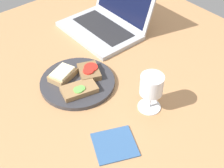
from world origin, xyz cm
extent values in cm
cube|color=#B27F51|center=(0.00, 0.00, 1.50)|extent=(140.00, 140.00, 3.00)
cylinder|color=#333338|center=(-7.96, -5.21, 3.72)|extent=(25.69, 25.69, 1.44)
cube|color=#937047|center=(-3.20, -7.75, 5.36)|extent=(9.13, 12.74, 1.84)
cylinder|color=#6BB74C|center=(-2.28, -8.69, 6.48)|extent=(3.15, 3.15, 0.39)
cylinder|color=#6BB74C|center=(-2.28, -7.64, 6.44)|extent=(2.80, 2.80, 0.32)
cube|color=brown|center=(-8.13, 0.19, 5.48)|extent=(10.95, 9.76, 2.09)
cylinder|color=red|center=(-7.41, -0.76, 6.83)|extent=(3.71, 3.71, 0.62)
cylinder|color=red|center=(-8.51, 1.16, 6.73)|extent=(4.84, 4.84, 0.41)
cube|color=#A88456|center=(-12.54, -8.05, 5.55)|extent=(8.82, 10.64, 2.23)
cube|color=#F4EAB7|center=(-12.54, -8.05, 7.07)|extent=(7.76, 9.16, 0.81)
cylinder|color=white|center=(15.75, 5.91, 3.20)|extent=(7.38, 7.38, 0.40)
cylinder|color=white|center=(15.75, 5.91, 6.51)|extent=(0.83, 0.83, 6.23)
cylinder|color=white|center=(15.75, 5.91, 12.81)|extent=(7.18, 7.18, 6.38)
cylinder|color=white|center=(15.75, 5.91, 11.76)|extent=(6.61, 6.61, 4.26)
cube|color=#ADAFB5|center=(-28.13, 20.22, 3.88)|extent=(32.58, 22.22, 1.77)
cube|color=#232326|center=(-28.13, 22.22, 4.85)|extent=(26.72, 12.22, 0.16)
cube|color=#33598C|center=(19.90, -12.11, 3.20)|extent=(15.07, 15.36, 0.40)
camera|label=1|loc=(60.21, -47.01, 76.32)|focal=50.00mm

